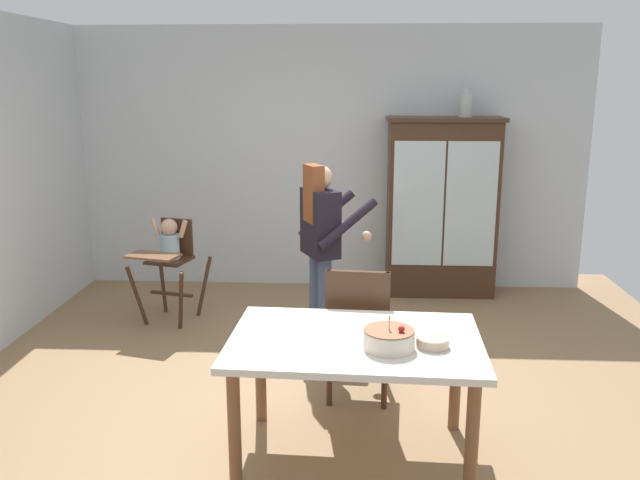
% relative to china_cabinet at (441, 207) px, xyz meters
% --- Properties ---
extents(ground_plane, '(6.24, 6.24, 0.00)m').
position_rel_china_cabinet_xyz_m(ground_plane, '(-1.15, -2.37, -0.91)').
color(ground_plane, '#93704C').
extents(wall_back, '(5.32, 0.06, 2.70)m').
position_rel_china_cabinet_xyz_m(wall_back, '(-1.15, 0.26, 0.44)').
color(wall_back, silver).
rests_on(wall_back, ground_plane).
extents(china_cabinet, '(1.14, 0.48, 1.80)m').
position_rel_china_cabinet_xyz_m(china_cabinet, '(0.00, 0.00, 0.00)').
color(china_cabinet, '#422819').
rests_on(china_cabinet, ground_plane).
extents(ceramic_vase, '(0.13, 0.13, 0.27)m').
position_rel_china_cabinet_xyz_m(ceramic_vase, '(0.19, 0.00, 1.02)').
color(ceramic_vase, '#B2B7B2').
rests_on(ceramic_vase, china_cabinet).
extents(high_chair_with_toddler, '(0.70, 0.78, 0.95)m').
position_rel_china_cabinet_xyz_m(high_chair_with_toddler, '(-2.54, -0.94, -0.25)').
color(high_chair_with_toddler, '#422819').
rests_on(high_chair_with_toddler, ground_plane).
extents(adult_person, '(0.65, 0.64, 1.53)m').
position_rel_china_cabinet_xyz_m(adult_person, '(-1.14, -1.62, 0.06)').
color(adult_person, '#3D4C6B').
rests_on(adult_person, ground_plane).
extents(dining_table, '(1.45, 1.00, 0.74)m').
position_rel_china_cabinet_xyz_m(dining_table, '(-0.87, -3.13, -0.26)').
color(dining_table, silver).
rests_on(dining_table, ground_plane).
extents(birthday_cake, '(0.28, 0.28, 0.19)m').
position_rel_china_cabinet_xyz_m(birthday_cake, '(-0.69, -3.27, -0.11)').
color(birthday_cake, beige).
rests_on(birthday_cake, dining_table).
extents(serving_bowl, '(0.18, 0.18, 0.05)m').
position_rel_china_cabinet_xyz_m(serving_bowl, '(-0.45, -3.23, -0.14)').
color(serving_bowl, '#C6AD93').
rests_on(serving_bowl, dining_table).
extents(dining_chair_far_side, '(0.47, 0.47, 0.96)m').
position_rel_china_cabinet_xyz_m(dining_chair_far_side, '(-0.84, -2.45, -0.35)').
color(dining_chair_far_side, '#422819').
rests_on(dining_chair_far_side, ground_plane).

